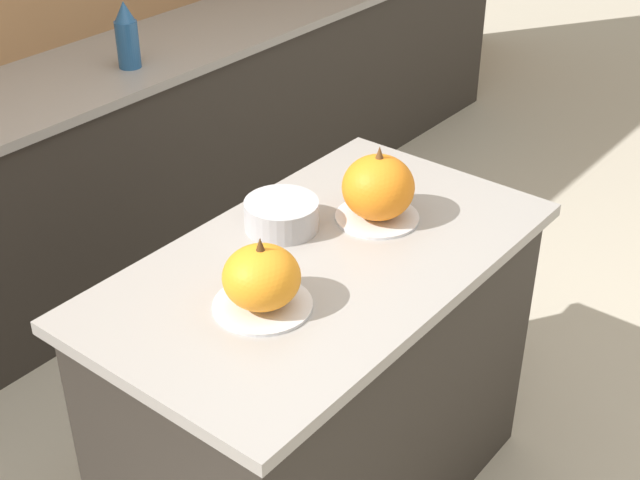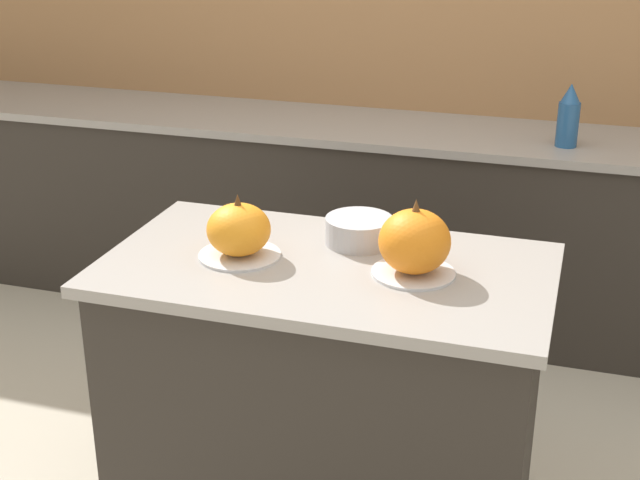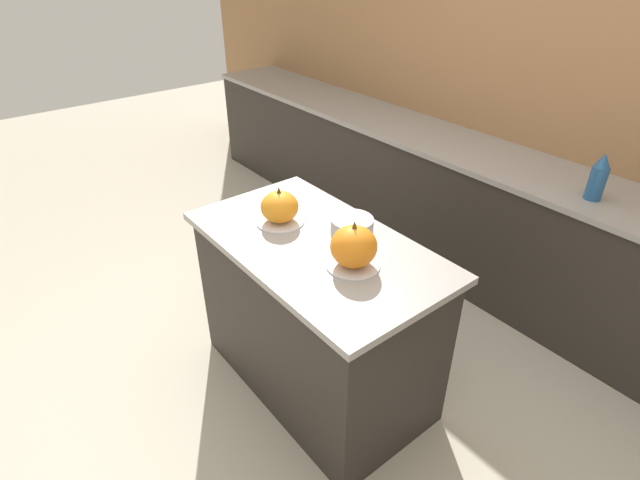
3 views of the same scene
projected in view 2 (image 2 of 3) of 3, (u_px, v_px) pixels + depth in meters
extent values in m
cube|color=#9E7047|center=(446.00, 32.00, 3.95)|extent=(8.00, 0.06, 2.50)
cube|color=#2D2823|center=(326.00, 404.00, 2.66)|extent=(1.20, 0.65, 0.85)
cube|color=gray|center=(327.00, 270.00, 2.49)|extent=(1.26, 0.71, 0.03)
cube|color=#2D2823|center=(423.00, 230.00, 3.96)|extent=(6.00, 0.56, 0.85)
cube|color=gray|center=(427.00, 133.00, 3.80)|extent=(6.00, 0.60, 0.03)
cylinder|color=silver|center=(240.00, 255.00, 2.54)|extent=(0.24, 0.24, 0.01)
ellipsoid|color=orange|center=(239.00, 229.00, 2.51)|extent=(0.18, 0.18, 0.15)
cone|color=#4C2D14|center=(238.00, 200.00, 2.47)|extent=(0.02, 0.02, 0.04)
cylinder|color=silver|center=(413.00, 273.00, 2.42)|extent=(0.23, 0.23, 0.01)
ellipsoid|color=orange|center=(415.00, 241.00, 2.39)|extent=(0.20, 0.20, 0.18)
cone|color=brown|center=(416.00, 206.00, 2.35)|extent=(0.02, 0.02, 0.04)
cylinder|color=#235184|center=(568.00, 125.00, 3.52)|extent=(0.09, 0.09, 0.18)
cone|color=#235184|center=(571.00, 93.00, 3.47)|extent=(0.08, 0.08, 0.08)
cylinder|color=#ADADB2|center=(359.00, 231.00, 2.61)|extent=(0.20, 0.20, 0.08)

